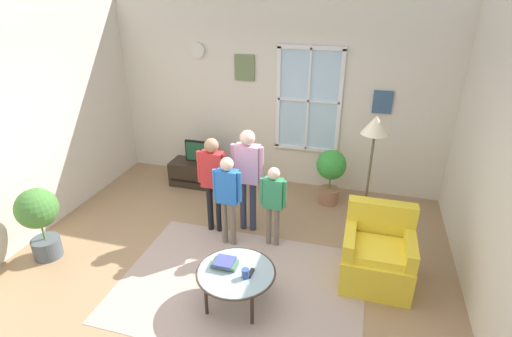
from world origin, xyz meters
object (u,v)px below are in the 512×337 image
person_pink_shirt (248,170)px  potted_plant_by_window (331,171)px  potted_plant_corner (39,216)px  floor_lamp (374,139)px  person_blue_shirt (228,192)px  armchair (377,255)px  television (201,152)px  coffee_table (236,273)px  book_stack (225,263)px  tv_stand (203,174)px  person_green_shirt (273,198)px  cup (245,273)px  person_red_shirt (213,175)px  remote_near_books (251,273)px

person_pink_shirt → potted_plant_by_window: size_ratio=1.67×
potted_plant_corner → floor_lamp: bearing=19.9°
person_blue_shirt → armchair: bearing=-6.0°
armchair → person_pink_shirt: size_ratio=0.60×
armchair → potted_plant_corner: size_ratio=0.93×
television → potted_plant_by_window: bearing=-0.3°
television → armchair: (2.81, -1.63, -0.28)m
coffee_table → book_stack: bearing=160.5°
floor_lamp → person_blue_shirt: bearing=-163.8°
potted_plant_corner → book_stack: bearing=-1.5°
tv_stand → person_blue_shirt: (0.97, -1.45, 0.56)m
television → floor_lamp: (2.63, -0.96, 0.85)m
coffee_table → person_green_shirt: bearing=83.9°
television → cup: television is taller
book_stack → person_red_shirt: size_ratio=0.20×
remote_near_books → person_pink_shirt: (-0.45, 1.37, 0.49)m
person_blue_shirt → person_green_shirt: size_ratio=1.11×
person_pink_shirt → floor_lamp: 1.61m
coffee_table → floor_lamp: (1.23, 1.46, 1.07)m
person_pink_shirt → floor_lamp: size_ratio=0.83×
television → person_pink_shirt: 1.56m
television → person_pink_shirt: size_ratio=0.38×
person_green_shirt → potted_plant_corner: bearing=-159.1°
armchair → person_pink_shirt: person_pink_shirt is taller
person_green_shirt → person_red_shirt: person_red_shirt is taller
person_blue_shirt → coffee_table: bearing=-66.5°
tv_stand → floor_lamp: size_ratio=0.62×
person_red_shirt → television: bearing=119.7°
person_pink_shirt → book_stack: bearing=-83.6°
book_stack → floor_lamp: (1.37, 1.41, 1.01)m
floor_lamp → potted_plant_corner: bearing=-160.1°
remote_near_books → person_red_shirt: bearing=125.6°
tv_stand → potted_plant_by_window: bearing=-0.3°
armchair → person_red_shirt: size_ratio=0.64×
armchair → book_stack: (-1.55, -0.74, 0.12)m
person_red_shirt → potted_plant_by_window: 1.88m
tv_stand → cup: cup is taller
person_blue_shirt → potted_plant_by_window: size_ratio=1.42×
armchair → floor_lamp: bearing=105.1°
person_pink_shirt → person_blue_shirt: bearing=-109.4°
cup → remote_near_books: bearing=60.5°
person_green_shirt → potted_plant_corner: 2.82m
person_green_shirt → armchair: bearing=-14.2°
person_blue_shirt → person_pink_shirt: bearing=70.6°
coffee_table → remote_near_books: (0.16, 0.01, 0.03)m
armchair → person_blue_shirt: person_blue_shirt is taller
television → person_green_shirt: size_ratio=0.50×
cup → person_green_shirt: bearing=90.0°
coffee_table → potted_plant_corner: size_ratio=0.89×
television → armchair: 3.26m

